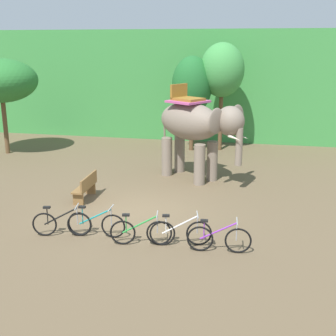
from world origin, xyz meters
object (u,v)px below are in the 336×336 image
at_px(tree_center, 192,86).
at_px(bike_green, 141,232).
at_px(tree_right, 1,81).
at_px(bike_purple, 219,239).
at_px(bike_black, 62,223).
at_px(bike_teal, 96,224).
at_px(bike_white, 180,232).
at_px(wooden_bench, 86,186).
at_px(elephant, 196,126).
at_px(tree_center_right, 222,70).

distance_m(tree_center, bike_green, 11.74).
relative_size(tree_right, bike_purple, 2.73).
xyz_separation_m(bike_black, bike_green, (2.37, -0.09, 0.00)).
bearing_deg(bike_teal, bike_white, -1.76).
bearing_deg(bike_green, bike_teal, 169.28).
height_order(bike_green, bike_purple, same).
bearing_deg(bike_teal, wooden_bench, 117.00).
distance_m(elephant, wooden_bench, 4.98).
relative_size(tree_right, bike_white, 2.77).
bearing_deg(bike_purple, tree_center, 102.63).
relative_size(bike_black, bike_green, 1.00).
bearing_deg(elephant, bike_white, -85.15).
height_order(bike_purple, wooden_bench, bike_purple).
distance_m(tree_right, wooden_bench, 9.14).
relative_size(bike_purple, wooden_bench, 1.13).
height_order(tree_center_right, bike_purple, tree_center_right).
bearing_deg(tree_center_right, elephant, -95.14).
relative_size(tree_center, tree_center_right, 0.88).
bearing_deg(tree_right, bike_teal, -46.90).
height_order(tree_right, bike_teal, tree_right).
distance_m(tree_center_right, bike_purple, 12.32).
bearing_deg(bike_green, elephant, 85.05).
xyz_separation_m(tree_center_right, bike_green, (-1.03, -11.71, -3.66)).
xyz_separation_m(elephant, bike_white, (0.52, -6.15, -1.82)).
bearing_deg(bike_green, bike_black, 177.77).
bearing_deg(bike_purple, bike_green, 180.00).
bearing_deg(tree_center_right, tree_center, -166.29).
bearing_deg(tree_right, elephant, -13.82).
bearing_deg(tree_center, tree_center_right, 13.71).
xyz_separation_m(bike_green, bike_white, (1.07, 0.19, 0.00)).
relative_size(tree_right, tree_center, 0.98).
xyz_separation_m(bike_black, bike_purple, (4.50, -0.09, 0.00)).
relative_size(tree_center, bike_white, 2.83).
height_order(bike_black, bike_green, same).
height_order(tree_right, bike_black, tree_right).
bearing_deg(bike_white, bike_green, -170.07).
distance_m(tree_center_right, elephant, 5.70).
bearing_deg(bike_black, bike_teal, 9.97).
bearing_deg(tree_center, bike_white, -82.45).
xyz_separation_m(tree_right, bike_white, (10.43, -8.59, -3.21)).
bearing_deg(bike_black, bike_green, -2.23).
bearing_deg(bike_purple, bike_white, 170.00).
relative_size(tree_right, wooden_bench, 3.09).
bearing_deg(bike_teal, bike_purple, -4.27).
relative_size(tree_center_right, bike_green, 3.19).
relative_size(tree_center_right, bike_white, 3.21).
xyz_separation_m(elephant, bike_green, (-0.55, -6.34, -1.82)).
bearing_deg(elephant, bike_teal, -107.71).
height_order(bike_black, bike_teal, same).
xyz_separation_m(bike_teal, bike_white, (2.46, -0.08, 0.00)).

